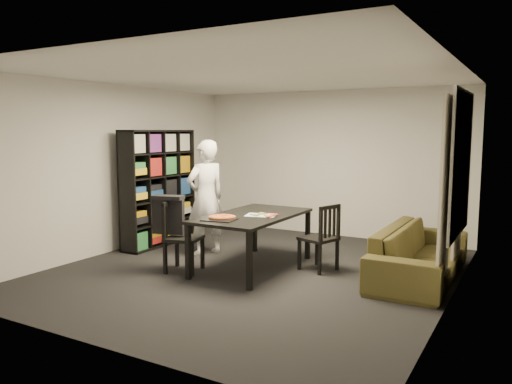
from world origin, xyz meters
The scene contains 16 objects.
room centered at (0.00, 0.00, 1.30)m, with size 5.01×5.51×2.61m.
window_pane centered at (2.48, 0.60, 1.50)m, with size 0.02×1.40×1.60m, color black.
window_frame centered at (2.48, 0.60, 1.50)m, with size 0.03×1.52×1.72m, color white.
curtain_left centered at (2.40, 0.08, 1.15)m, with size 0.03×0.70×2.25m, color beige.
curtain_right centered at (2.40, 1.12, 1.15)m, with size 0.03×0.70×2.25m, color beige.
bookshelf centered at (-2.16, 0.60, 0.95)m, with size 0.35×1.50×1.90m, color black.
dining_table centered at (-0.08, 0.10, 0.69)m, with size 1.00×1.81×0.75m.
chair_left centered at (-0.90, -0.50, 0.54)m, with size 0.54×0.54×0.95m.
chair_right centered at (0.82, 0.45, 0.52)m, with size 0.53×0.53×0.91m.
draped_jacket centered at (-1.02, -0.54, 0.79)m, with size 0.45×0.28×0.53m.
person centered at (-1.09, 0.43, 0.88)m, with size 0.64×0.42×1.75m, color white.
baking_tray centered at (-0.24, -0.47, 0.76)m, with size 0.40×0.32×0.01m, color black.
pepperoni_pizza centered at (-0.24, -0.40, 0.78)m, with size 0.35×0.35×0.03m.
kitchen_towel centered at (0.06, 0.08, 0.76)m, with size 0.40×0.30×0.01m, color silver.
pizza_slices centered at (0.12, 0.09, 0.77)m, with size 0.37×0.31×0.01m, color #BE703B, non-canonical shape.
sofa centered at (2.01, 0.78, 0.33)m, with size 2.25×0.88×0.66m, color #42371A.
Camera 1 is at (3.27, -5.71, 1.89)m, focal length 35.00 mm.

